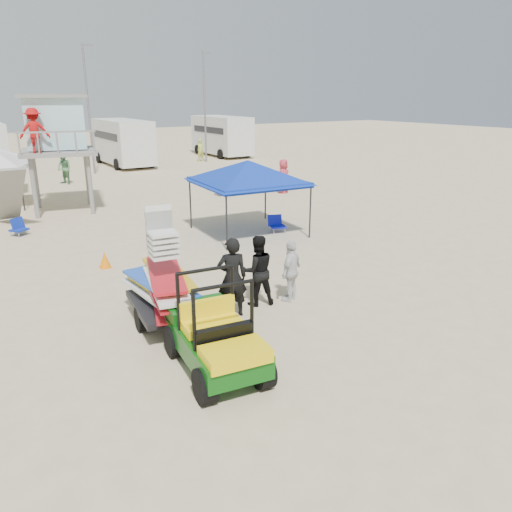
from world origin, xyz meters
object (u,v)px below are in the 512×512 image
man_left (232,277)px  canopy_blue (248,164)px  surf_trailer (166,284)px  utility_cart (215,329)px  lifeguard_tower (53,128)px

man_left → canopy_blue: size_ratio=0.51×
surf_trailer → utility_cart: bearing=-90.1°
utility_cart → lifeguard_tower: size_ratio=0.53×
canopy_blue → surf_trailer: bearing=-134.3°
utility_cart → man_left: bearing=53.2°
utility_cart → canopy_blue: (5.70, 8.18, 1.71)m
lifeguard_tower → canopy_blue: size_ratio=1.31×
man_left → utility_cart: bearing=73.0°
lifeguard_tower → man_left: bearing=-86.1°
surf_trailer → man_left: 1.55m
surf_trailer → canopy_blue: size_ratio=0.74×
surf_trailer → canopy_blue: canopy_blue is taller
utility_cart → surf_trailer: size_ratio=0.94×
lifeguard_tower → surf_trailer: bearing=-92.4°
utility_cart → lifeguard_tower: (0.57, 15.90, 2.77)m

